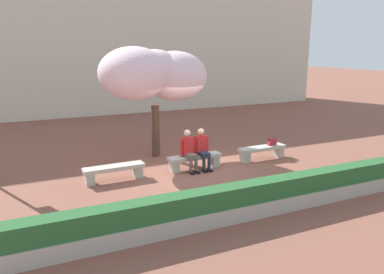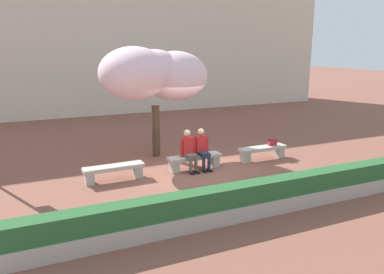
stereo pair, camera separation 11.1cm
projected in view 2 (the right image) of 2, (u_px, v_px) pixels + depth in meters
ground_plane at (195, 169)px, 11.90m from camera, size 100.00×100.00×0.00m
building_facade at (105, 37)px, 22.29m from camera, size 28.00×4.00×8.79m
stone_bench_west_end at (114, 170)px, 10.80m from camera, size 1.76×0.47×0.45m
stone_bench_near_west at (195, 160)px, 11.82m from camera, size 1.76×0.47×0.45m
stone_bench_center at (263, 151)px, 12.85m from camera, size 1.76×0.47×0.45m
person_seated_left at (189, 149)px, 11.59m from camera, size 0.51×0.70×1.29m
person_seated_right at (202, 147)px, 11.78m from camera, size 0.51×0.68×1.29m
handbag at (272, 142)px, 12.97m from camera, size 0.30×0.15×0.34m
cherry_tree_main at (154, 74)px, 12.58m from camera, size 3.81×2.54×3.81m
planter_hedge_foreground at (260, 198)px, 8.60m from camera, size 11.44×0.50×0.80m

